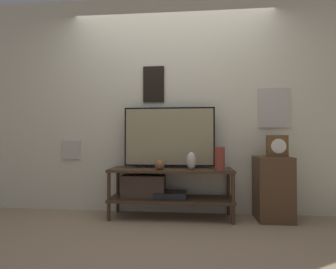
% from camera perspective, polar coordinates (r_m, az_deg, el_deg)
% --- Properties ---
extents(ground_plane, '(12.00, 12.00, 0.00)m').
position_cam_1_polar(ground_plane, '(2.92, 0.24, -19.04)').
color(ground_plane, '#997F60').
extents(wall_back, '(6.40, 0.08, 2.70)m').
position_cam_1_polar(wall_back, '(3.31, 1.03, 6.73)').
color(wall_back, beige).
rests_on(wall_back, ground_plane).
extents(media_console, '(1.41, 0.41, 0.56)m').
position_cam_1_polar(media_console, '(3.08, -1.68, -11.25)').
color(media_console, '#422D1E').
rests_on(media_console, ground_plane).
extents(television, '(1.08, 0.05, 0.72)m').
position_cam_1_polar(television, '(3.12, 0.25, -0.50)').
color(television, black).
rests_on(television, media_console).
extents(vase_urn_stoneware, '(0.11, 0.11, 0.20)m').
position_cam_1_polar(vase_urn_stoneware, '(2.94, 5.09, -5.73)').
color(vase_urn_stoneware, beige).
rests_on(vase_urn_stoneware, media_console).
extents(vase_tall_ceramic, '(0.11, 0.11, 0.25)m').
position_cam_1_polar(vase_tall_ceramic, '(2.89, 11.19, -5.21)').
color(vase_tall_ceramic, brown).
rests_on(vase_tall_ceramic, media_console).
extents(vase_round_glass, '(0.11, 0.11, 0.11)m').
position_cam_1_polar(vase_round_glass, '(2.93, -1.84, -6.58)').
color(vase_round_glass, brown).
rests_on(vase_round_glass, media_console).
extents(vase_slim_bronze, '(0.08, 0.08, 0.18)m').
position_cam_1_polar(vase_slim_bronze, '(3.05, 11.77, -5.70)').
color(vase_slim_bronze, tan).
rests_on(vase_slim_bronze, media_console).
extents(side_table, '(0.38, 0.37, 0.71)m').
position_cam_1_polar(side_table, '(3.21, 21.86, -10.79)').
color(side_table, '#513823').
rests_on(side_table, ground_plane).
extents(mantel_clock, '(0.21, 0.11, 0.24)m').
position_cam_1_polar(mantel_clock, '(3.16, 22.66, -2.31)').
color(mantel_clock, brown).
rests_on(mantel_clock, side_table).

